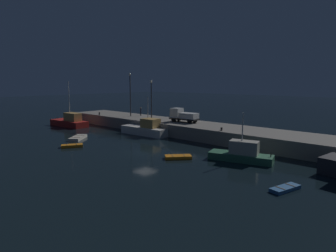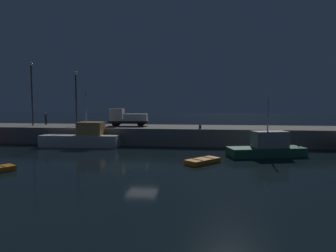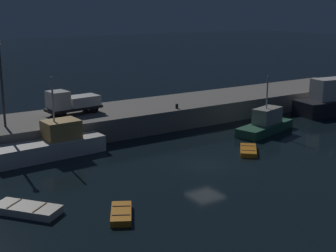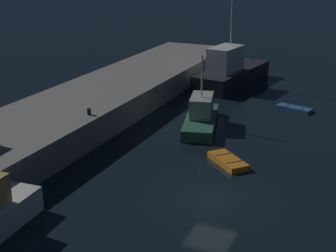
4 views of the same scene
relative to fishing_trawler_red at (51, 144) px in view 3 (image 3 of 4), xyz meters
name	(u,v)px [view 3 (image 3 of 4)]	position (x,y,z in m)	size (l,w,h in m)	color
ground_plane	(206,165)	(9.06, -8.87, -0.97)	(320.00, 320.00, 0.00)	black
pier_quay	(122,119)	(9.06, 4.78, 0.06)	(66.60, 7.70, 2.05)	gray
fishing_trawler_red	(51,144)	(0.00, 0.00, 0.00)	(9.20, 3.46, 6.48)	silver
fishing_boat_white	(266,123)	(20.11, -4.10, -0.11)	(7.50, 4.04, 5.56)	#2D6647
dinghy_orange_near	(27,209)	(-5.17, -9.98, -0.74)	(3.73, 4.14, 0.50)	beige
dinghy_red_small	(121,214)	(-0.76, -13.51, -0.78)	(2.42, 3.07, 0.42)	orange
rowboat_blue_far	(248,150)	(14.07, -8.21, -0.78)	(3.04, 3.18, 0.42)	orange
lamp_post_east	(1,76)	(-2.54, 3.75, 5.33)	(0.44, 0.44, 7.19)	#38383D
utility_truck	(71,102)	(3.96, 5.04, 2.23)	(5.35, 2.37, 2.35)	black
bollard_west	(61,123)	(1.38, 1.24, 1.38)	(0.28, 0.28, 0.59)	black
bollard_east	(177,106)	(13.69, 1.82, 1.31)	(0.28, 0.28, 0.45)	black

